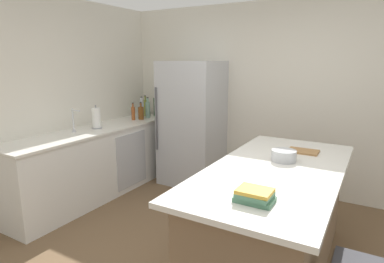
{
  "coord_description": "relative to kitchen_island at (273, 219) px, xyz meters",
  "views": [
    {
      "loc": [
        1.12,
        -2.19,
        1.81
      ],
      "look_at": [
        -0.72,
        0.99,
        1.0
      ],
      "focal_mm": 30.06,
      "sensor_mm": 36.0,
      "label": 1
    }
  ],
  "objects": [
    {
      "name": "vinegar_bottle",
      "position": [
        -2.51,
        1.15,
        0.56
      ],
      "size": [
        0.06,
        0.06,
        0.26
      ],
      "color": "#994C23",
      "rests_on": "counter_run_left"
    },
    {
      "name": "kitchen_island",
      "position": [
        0.0,
        0.0,
        0.0
      ],
      "size": [
        1.02,
        2.14,
        0.94
      ],
      "color": "#7A6047",
      "rests_on": "ground_plane"
    },
    {
      "name": "cutting_board",
      "position": [
        0.09,
        0.6,
        0.47
      ],
      "size": [
        0.29,
        0.2,
        0.02
      ],
      "color": "#9E7042",
      "rests_on": "kitchen_island"
    },
    {
      "name": "paper_towel_roll",
      "position": [
        -2.54,
        0.44,
        0.59
      ],
      "size": [
        0.14,
        0.14,
        0.31
      ],
      "color": "gray",
      "rests_on": "counter_run_left"
    },
    {
      "name": "refrigerator",
      "position": [
        -1.67,
        1.47,
        0.43
      ],
      "size": [
        0.83,
        0.74,
        1.81
      ],
      "color": "#B7BABF",
      "rests_on": "ground_plane"
    },
    {
      "name": "mixing_bowl",
      "position": [
        0.0,
        0.22,
        0.51
      ],
      "size": [
        0.22,
        0.22,
        0.1
      ],
      "color": "#B2B5BA",
      "rests_on": "kitchen_island"
    },
    {
      "name": "cookbook_stack",
      "position": [
        0.07,
        -0.73,
        0.5
      ],
      "size": [
        0.24,
        0.18,
        0.08
      ],
      "color": "#4C7F60",
      "rests_on": "kitchen_island"
    },
    {
      "name": "counter_run_left",
      "position": [
        -2.54,
        0.43,
        -0.01
      ],
      "size": [
        0.65,
        2.64,
        0.93
      ],
      "color": "silver",
      "rests_on": "ground_plane"
    },
    {
      "name": "olive_oil_bottle",
      "position": [
        -2.59,
        1.54,
        0.59
      ],
      "size": [
        0.05,
        0.05,
        0.33
      ],
      "color": "olive",
      "rests_on": "counter_run_left"
    },
    {
      "name": "wall_left",
      "position": [
        -2.9,
        -0.37,
        0.83
      ],
      "size": [
        0.1,
        6.0,
        2.6
      ],
      "primitive_type": "cube",
      "color": "silver",
      "rests_on": "ground_plane"
    },
    {
      "name": "soda_bottle",
      "position": [
        -2.5,
        1.34,
        0.59
      ],
      "size": [
        0.07,
        0.07,
        0.34
      ],
      "color": "silver",
      "rests_on": "counter_run_left"
    },
    {
      "name": "whiskey_bottle",
      "position": [
        -2.45,
        1.25,
        0.56
      ],
      "size": [
        0.09,
        0.09,
        0.27
      ],
      "color": "brown",
      "rests_on": "counter_run_left"
    },
    {
      "name": "wall_rear",
      "position": [
        -0.45,
        1.88,
        0.83
      ],
      "size": [
        6.0,
        0.1,
        2.6
      ],
      "primitive_type": "cube",
      "color": "silver",
      "rests_on": "ground_plane"
    },
    {
      "name": "sink_faucet",
      "position": [
        -2.59,
        0.11,
        0.61
      ],
      "size": [
        0.15,
        0.05,
        0.3
      ],
      "color": "silver",
      "rests_on": "counter_run_left"
    },
    {
      "name": "wine_bottle",
      "position": [
        -2.45,
        1.64,
        0.61
      ],
      "size": [
        0.08,
        0.08,
        0.39
      ],
      "color": "#19381E",
      "rests_on": "counter_run_left"
    },
    {
      "name": "gin_bottle",
      "position": [
        -2.46,
        1.44,
        0.59
      ],
      "size": [
        0.07,
        0.07,
        0.32
      ],
      "color": "#8CB79E",
      "rests_on": "counter_run_left"
    }
  ]
}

